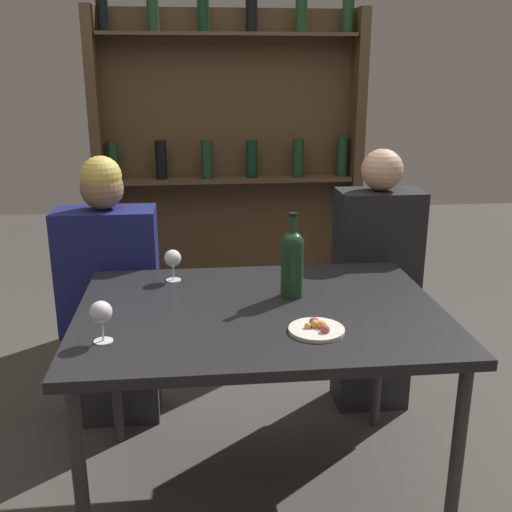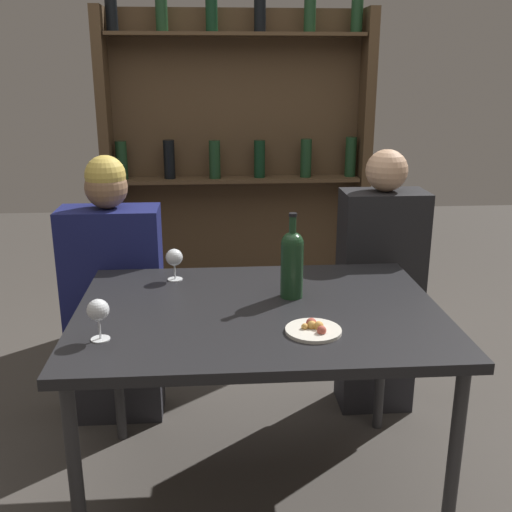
{
  "view_description": "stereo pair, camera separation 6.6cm",
  "coord_description": "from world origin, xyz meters",
  "px_view_note": "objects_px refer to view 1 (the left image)",
  "views": [
    {
      "loc": [
        -0.22,
        -1.96,
        1.59
      ],
      "look_at": [
        0.0,
        0.14,
        0.93
      ],
      "focal_mm": 42.0,
      "sensor_mm": 36.0,
      "label": 1
    },
    {
      "loc": [
        -0.16,
        -1.97,
        1.59
      ],
      "look_at": [
        0.0,
        0.14,
        0.93
      ],
      "focal_mm": 42.0,
      "sensor_mm": 36.0,
      "label": 2
    }
  ],
  "objects_px": {
    "food_plate_0": "(317,329)",
    "seated_person_left": "(111,301)",
    "seated_person_right": "(375,290)",
    "wine_glass_0": "(101,313)",
    "wine_bottle": "(292,261)",
    "wine_glass_1": "(173,259)"
  },
  "relations": [
    {
      "from": "wine_bottle",
      "to": "wine_glass_1",
      "type": "distance_m",
      "value": 0.5
    },
    {
      "from": "wine_bottle",
      "to": "wine_glass_0",
      "type": "bearing_deg",
      "value": -153.13
    },
    {
      "from": "wine_glass_0",
      "to": "seated_person_right",
      "type": "relative_size",
      "value": 0.11
    },
    {
      "from": "seated_person_left",
      "to": "food_plate_0",
      "type": "bearing_deg",
      "value": -47.44
    },
    {
      "from": "wine_bottle",
      "to": "seated_person_left",
      "type": "bearing_deg",
      "value": 145.0
    },
    {
      "from": "wine_glass_0",
      "to": "seated_person_right",
      "type": "bearing_deg",
      "value": 36.81
    },
    {
      "from": "seated_person_right",
      "to": "wine_bottle",
      "type": "bearing_deg",
      "value": -133.09
    },
    {
      "from": "wine_glass_0",
      "to": "wine_glass_1",
      "type": "bearing_deg",
      "value": 69.75
    },
    {
      "from": "wine_bottle",
      "to": "wine_glass_0",
      "type": "height_order",
      "value": "wine_bottle"
    },
    {
      "from": "wine_glass_0",
      "to": "seated_person_left",
      "type": "distance_m",
      "value": 0.9
    },
    {
      "from": "wine_bottle",
      "to": "seated_person_left",
      "type": "distance_m",
      "value": 0.97
    },
    {
      "from": "wine_bottle",
      "to": "food_plate_0",
      "type": "relative_size",
      "value": 1.75
    },
    {
      "from": "wine_glass_0",
      "to": "wine_bottle",
      "type": "bearing_deg",
      "value": 26.87
    },
    {
      "from": "food_plate_0",
      "to": "seated_person_right",
      "type": "xyz_separation_m",
      "value": [
        0.46,
        0.84,
        -0.2
      ]
    },
    {
      "from": "food_plate_0",
      "to": "seated_person_right",
      "type": "height_order",
      "value": "seated_person_right"
    },
    {
      "from": "food_plate_0",
      "to": "seated_person_left",
      "type": "distance_m",
      "value": 1.16
    },
    {
      "from": "food_plate_0",
      "to": "seated_person_right",
      "type": "relative_size",
      "value": 0.14
    },
    {
      "from": "wine_glass_0",
      "to": "seated_person_left",
      "type": "height_order",
      "value": "seated_person_left"
    },
    {
      "from": "wine_glass_1",
      "to": "food_plate_0",
      "type": "relative_size",
      "value": 0.71
    },
    {
      "from": "wine_glass_1",
      "to": "wine_bottle",
      "type": "bearing_deg",
      "value": -26.5
    },
    {
      "from": "wine_bottle",
      "to": "seated_person_right",
      "type": "distance_m",
      "value": 0.78
    },
    {
      "from": "wine_glass_0",
      "to": "seated_person_left",
      "type": "relative_size",
      "value": 0.11
    }
  ]
}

